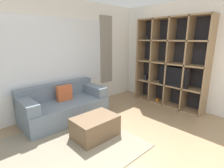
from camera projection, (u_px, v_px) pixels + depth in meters
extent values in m
cube|color=white|center=(52.00, 58.00, 4.06)|extent=(6.51, 0.07, 2.70)
cube|color=white|center=(53.00, 53.00, 4.01)|extent=(2.92, 0.01, 1.60)
cube|color=gray|center=(106.00, 50.00, 5.08)|extent=(0.44, 0.03, 1.90)
cube|color=white|center=(169.00, 55.00, 4.81)|extent=(0.07, 4.06, 2.70)
cube|color=gray|center=(48.00, 155.00, 2.75)|extent=(2.90, 2.04, 0.01)
cube|color=#232328|center=(173.00, 62.00, 4.72)|extent=(0.02, 1.91, 2.31)
cube|color=#997A56|center=(208.00, 67.00, 3.92)|extent=(0.40, 0.04, 2.31)
cube|color=#997A56|center=(187.00, 65.00, 4.26)|extent=(0.40, 0.04, 2.31)
cube|color=#997A56|center=(169.00, 63.00, 4.59)|extent=(0.40, 0.04, 2.31)
cube|color=#997A56|center=(154.00, 61.00, 4.93)|extent=(0.40, 0.04, 2.31)
cube|color=#997A56|center=(140.00, 60.00, 5.26)|extent=(0.40, 0.04, 2.31)
cube|color=#997A56|center=(166.00, 104.00, 4.88)|extent=(0.40, 1.91, 0.04)
cube|color=#997A56|center=(168.00, 84.00, 4.74)|extent=(0.40, 1.91, 0.04)
cube|color=#997A56|center=(169.00, 63.00, 4.59)|extent=(0.40, 1.91, 0.04)
cube|color=#997A56|center=(171.00, 41.00, 4.45)|extent=(0.40, 1.91, 0.04)
cube|color=#997A56|center=(173.00, 17.00, 4.30)|extent=(0.40, 1.91, 0.04)
cube|color=black|center=(173.00, 77.00, 4.41)|extent=(0.04, 0.76, 0.49)
cube|color=black|center=(173.00, 86.00, 4.48)|extent=(0.10, 0.24, 0.03)
cube|color=#232328|center=(146.00, 77.00, 5.21)|extent=(0.10, 0.10, 0.12)
cylinder|color=#232328|center=(147.00, 38.00, 4.93)|extent=(0.08, 0.08, 0.09)
cube|color=orange|center=(158.00, 100.00, 5.04)|extent=(0.07, 0.07, 0.06)
cube|color=slate|center=(65.00, 110.00, 3.95)|extent=(1.84, 0.88, 0.43)
cube|color=slate|center=(57.00, 91.00, 4.09)|extent=(1.84, 0.18, 0.35)
cube|color=slate|center=(26.00, 106.00, 3.33)|extent=(0.24, 0.82, 0.22)
cube|color=slate|center=(93.00, 90.00, 4.40)|extent=(0.24, 0.82, 0.22)
cube|color=#C65B33|center=(64.00, 93.00, 3.93)|extent=(0.35, 0.14, 0.34)
cube|color=brown|center=(95.00, 127.00, 3.24)|extent=(0.79, 0.56, 0.40)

